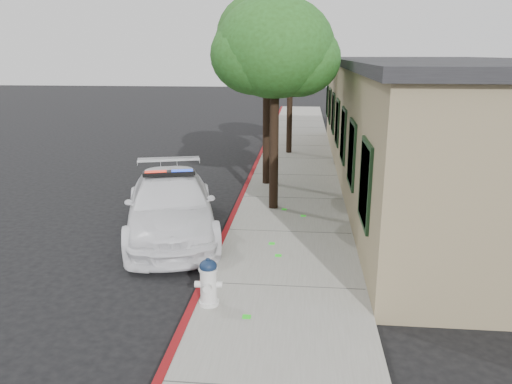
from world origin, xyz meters
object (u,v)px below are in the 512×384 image
object	(u,v)px
police_car	(171,205)
street_tree_mid	(268,40)
fire_hydrant	(209,282)
clapboard_building	(442,122)
street_tree_far	(291,59)
street_tree_near	(275,52)

from	to	relation	value
police_car	street_tree_mid	bearing A→B (deg)	51.29
fire_hydrant	street_tree_mid	bearing A→B (deg)	84.17
clapboard_building	fire_hydrant	bearing A→B (deg)	-122.79
clapboard_building	street_tree_mid	world-z (taller)	street_tree_mid
clapboard_building	street_tree_mid	distance (m)	6.67
clapboard_building	fire_hydrant	xyz separation A→B (m)	(-6.34, -9.84, -1.54)
clapboard_building	street_tree_far	distance (m)	7.12
fire_hydrant	street_tree_near	xyz separation A→B (m)	(0.78, 5.78, 3.86)
street_tree_mid	fire_hydrant	bearing A→B (deg)	-92.44
street_tree_near	clapboard_building	bearing A→B (deg)	36.14
street_tree_mid	street_tree_far	bearing A→B (deg)	83.61
street_tree_near	fire_hydrant	bearing A→B (deg)	-97.65
street_tree_mid	street_tree_far	world-z (taller)	street_tree_mid
street_tree_far	fire_hydrant	bearing A→B (deg)	-93.98
fire_hydrant	street_tree_mid	distance (m)	9.59
fire_hydrant	street_tree_near	size ratio (longest dim) A/B	0.15
police_car	street_tree_near	distance (m)	4.86
fire_hydrant	street_tree_near	bearing A→B (deg)	78.97
police_car	fire_hydrant	bearing A→B (deg)	-81.72
clapboard_building	street_tree_near	world-z (taller)	street_tree_near
fire_hydrant	street_tree_far	distance (m)	14.52
fire_hydrant	street_tree_mid	size ratio (longest dim) A/B	0.14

